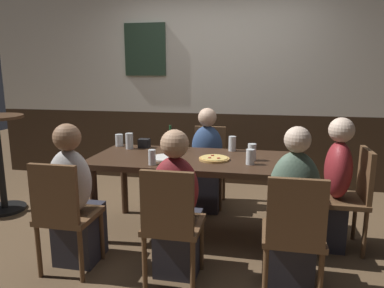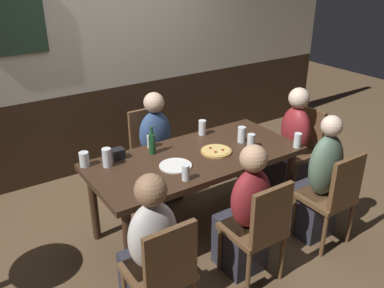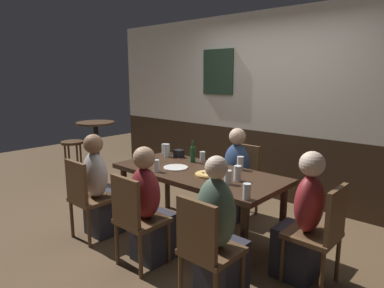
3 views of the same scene
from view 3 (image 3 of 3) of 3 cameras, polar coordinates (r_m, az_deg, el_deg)
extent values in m
plane|color=brown|center=(3.91, 0.89, -14.97)|extent=(12.00, 12.00, 0.00)
cube|color=#332316|center=(5.03, 13.44, -3.45)|extent=(6.40, 0.10, 0.95)
cube|color=beige|center=(4.87, 14.15, 11.51)|extent=(6.40, 0.10, 1.65)
cube|color=#233828|center=(5.35, 4.34, 11.87)|extent=(0.56, 0.03, 0.68)
cube|color=#382316|center=(3.65, 0.93, -4.87)|extent=(1.86, 0.85, 0.05)
cylinder|color=#382316|center=(4.13, -11.16, -8.53)|extent=(0.07, 0.07, 0.69)
cylinder|color=#382316|center=(3.06, 8.65, -15.81)|extent=(0.07, 0.07, 0.69)
cylinder|color=#382316|center=(4.55, -4.13, -6.45)|extent=(0.07, 0.07, 0.69)
cylinder|color=#382316|center=(3.61, 14.89, -11.71)|extent=(0.07, 0.07, 0.69)
cube|color=brown|center=(3.87, -16.13, -8.80)|extent=(0.40, 0.40, 0.04)
cube|color=brown|center=(3.71, -18.70, -6.01)|extent=(0.36, 0.04, 0.43)
cylinder|color=brown|center=(4.17, -15.21, -10.58)|extent=(0.04, 0.04, 0.41)
cylinder|color=brown|center=(3.91, -12.44, -11.98)|extent=(0.04, 0.04, 0.41)
cylinder|color=brown|center=(4.02, -19.36, -11.72)|extent=(0.04, 0.04, 0.41)
cylinder|color=brown|center=(3.74, -16.79, -13.30)|extent=(0.04, 0.04, 0.41)
cube|color=brown|center=(4.31, 7.68, -6.35)|extent=(0.40, 0.40, 0.04)
cube|color=brown|center=(4.40, 9.10, -2.87)|extent=(0.36, 0.04, 0.43)
cylinder|color=brown|center=(4.17, 8.20, -10.30)|extent=(0.04, 0.04, 0.41)
cylinder|color=brown|center=(4.35, 4.45, -9.25)|extent=(0.04, 0.04, 0.41)
cylinder|color=brown|center=(4.44, 10.69, -9.01)|extent=(0.04, 0.04, 0.41)
cylinder|color=brown|center=(4.61, 7.06, -8.10)|extent=(0.04, 0.04, 0.41)
cube|color=brown|center=(3.12, 19.32, -14.07)|extent=(0.40, 0.40, 0.04)
cube|color=brown|center=(2.97, 22.86, -10.70)|extent=(0.04, 0.36, 0.43)
cylinder|color=brown|center=(3.14, 14.76, -18.18)|extent=(0.04, 0.04, 0.41)
cylinder|color=brown|center=(3.42, 17.51, -15.81)|extent=(0.04, 0.04, 0.41)
cylinder|color=brown|center=(3.03, 20.82, -19.80)|extent=(0.04, 0.04, 0.41)
cylinder|color=brown|center=(3.31, 23.09, -17.14)|extent=(0.04, 0.04, 0.41)
cube|color=brown|center=(3.25, -8.27, -12.48)|extent=(0.40, 0.40, 0.04)
cube|color=brown|center=(3.06, -11.02, -9.38)|extent=(0.36, 0.04, 0.43)
cylinder|color=brown|center=(3.56, -7.79, -14.23)|extent=(0.04, 0.04, 0.41)
cylinder|color=brown|center=(3.33, -3.86, -16.04)|extent=(0.04, 0.04, 0.41)
cylinder|color=brown|center=(3.37, -12.38, -15.90)|extent=(0.04, 0.04, 0.41)
cylinder|color=brown|center=(3.13, -8.57, -18.03)|extent=(0.04, 0.04, 0.41)
cube|color=brown|center=(2.72, 3.35, -17.31)|extent=(0.40, 0.40, 0.04)
cube|color=brown|center=(2.49, 0.74, -14.08)|extent=(0.36, 0.04, 0.43)
cylinder|color=brown|center=(3.04, 2.79, -18.86)|extent=(0.04, 0.04, 0.41)
cylinder|color=brown|center=(2.87, 8.41, -20.99)|extent=(0.04, 0.04, 0.41)
cylinder|color=brown|center=(2.83, -1.91, -21.45)|extent=(0.04, 0.04, 0.41)
cube|color=#2D2D38|center=(4.01, -14.37, -11.14)|extent=(0.32, 0.34, 0.45)
ellipsoid|color=silver|center=(3.81, -15.84, -4.94)|extent=(0.34, 0.22, 0.49)
sphere|color=#936B4C|center=(3.73, -16.12, 0.03)|extent=(0.21, 0.21, 0.21)
cube|color=#2D2D38|center=(4.28, 6.60, -9.37)|extent=(0.32, 0.34, 0.45)
ellipsoid|color=#334C7A|center=(4.21, 7.46, -3.15)|extent=(0.34, 0.22, 0.47)
sphere|color=#DBB293|center=(4.14, 7.58, 1.25)|extent=(0.20, 0.20, 0.20)
cube|color=#2D2D38|center=(3.26, 16.88, -16.82)|extent=(0.34, 0.32, 0.45)
ellipsoid|color=maroon|center=(3.03, 18.95, -9.36)|extent=(0.22, 0.34, 0.49)
sphere|color=beige|center=(2.93, 19.38, -3.14)|extent=(0.21, 0.21, 0.21)
cube|color=#2D2D38|center=(3.41, -6.42, -15.02)|extent=(0.32, 0.34, 0.45)
ellipsoid|color=maroon|center=(3.18, -7.84, -8.04)|extent=(0.34, 0.22, 0.47)
sphere|color=tan|center=(3.08, -8.00, -2.28)|extent=(0.20, 0.20, 0.20)
cube|color=#2D2D38|center=(2.92, 5.01, -19.90)|extent=(0.32, 0.34, 0.45)
ellipsoid|color=#56705B|center=(2.63, 3.99, -11.35)|extent=(0.34, 0.22, 0.55)
sphere|color=beige|center=(2.51, 4.10, -3.91)|extent=(0.17, 0.17, 0.17)
cylinder|color=tan|center=(3.49, 2.72, -5.07)|extent=(0.27, 0.27, 0.02)
cylinder|color=#DBB760|center=(3.49, 2.72, -4.88)|extent=(0.24, 0.24, 0.01)
cylinder|color=maroon|center=(3.43, 2.87, -5.03)|extent=(0.03, 0.03, 0.00)
cylinder|color=maroon|center=(3.54, 2.98, -4.51)|extent=(0.03, 0.03, 0.00)
cylinder|color=maroon|center=(3.48, 1.88, -4.79)|extent=(0.03, 0.03, 0.00)
cylinder|color=silver|center=(3.32, 7.58, -4.86)|extent=(0.07, 0.07, 0.15)
cylinder|color=#B26623|center=(3.33, 7.57, -5.37)|extent=(0.06, 0.06, 0.09)
cylinder|color=silver|center=(4.05, 1.76, -2.05)|extent=(0.06, 0.06, 0.11)
cylinder|color=silver|center=(4.05, 1.76, -2.24)|extent=(0.06, 0.06, 0.08)
cylinder|color=silver|center=(3.62, -5.93, -3.62)|extent=(0.06, 0.06, 0.13)
cylinder|color=#C6842D|center=(3.62, -5.93, -3.93)|extent=(0.05, 0.05, 0.09)
cylinder|color=silver|center=(4.27, -4.20, -1.05)|extent=(0.08, 0.08, 0.16)
cylinder|color=#331E14|center=(4.27, -4.19, -1.25)|extent=(0.07, 0.07, 0.13)
cylinder|color=silver|center=(2.85, 9.13, -7.81)|extent=(0.07, 0.07, 0.13)
cylinder|color=#C6842D|center=(2.86, 9.10, -8.49)|extent=(0.06, 0.06, 0.06)
cylinder|color=silver|center=(3.22, 6.01, -5.52)|extent=(0.07, 0.07, 0.13)
cylinder|color=#331E14|center=(3.23, 6.00, -5.89)|extent=(0.06, 0.06, 0.09)
cylinder|color=silver|center=(3.71, 8.04, -3.18)|extent=(0.07, 0.07, 0.14)
cylinder|color=#331E14|center=(3.72, 8.02, -3.80)|extent=(0.06, 0.06, 0.06)
cylinder|color=silver|center=(4.45, -4.56, -0.77)|extent=(0.08, 0.08, 0.12)
cylinder|color=#B26623|center=(4.46, -4.56, -1.05)|extent=(0.07, 0.07, 0.08)
cylinder|color=#194723|center=(3.98, 0.13, -1.76)|extent=(0.06, 0.06, 0.18)
cylinder|color=#194723|center=(3.96, 0.13, 0.01)|extent=(0.03, 0.03, 0.07)
cylinder|color=white|center=(3.75, -2.73, -3.93)|extent=(0.27, 0.27, 0.01)
cube|color=black|center=(4.24, -2.21, -1.58)|extent=(0.11, 0.09, 0.09)
cylinder|color=black|center=(5.55, -15.21, -7.10)|extent=(0.44, 0.44, 0.03)
cylinder|color=black|center=(5.41, -15.50, -1.97)|extent=(0.07, 0.07, 0.99)
cylinder|color=#472D1C|center=(5.32, -15.79, 3.39)|extent=(0.56, 0.56, 0.03)
cylinder|color=#513521|center=(5.68, -19.30, 0.24)|extent=(0.34, 0.34, 0.04)
cylinder|color=#513521|center=(5.65, -18.43, -3.52)|extent=(0.03, 0.03, 0.68)
cylinder|color=#513521|center=(5.82, -17.95, -3.05)|extent=(0.03, 0.03, 0.68)
cylinder|color=#513521|center=(5.87, -19.69, -3.04)|extent=(0.03, 0.03, 0.68)
cylinder|color=#513521|center=(5.70, -20.21, -3.50)|extent=(0.03, 0.03, 0.68)
camera|label=1|loc=(1.78, -61.50, -1.76)|focal=33.36mm
camera|label=2|loc=(4.14, -49.60, 15.55)|focal=38.44mm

